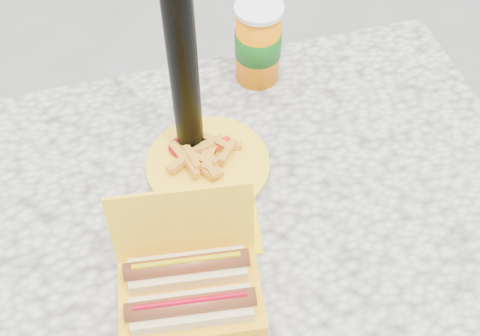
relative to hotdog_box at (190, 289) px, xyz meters
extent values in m
cube|color=beige|center=(0.07, 0.14, -0.07)|extent=(1.20, 0.80, 0.05)
cylinder|color=black|center=(0.57, 0.44, -0.44)|extent=(0.07, 0.07, 0.70)
cube|color=yellow|center=(0.00, -0.01, -0.02)|extent=(0.24, 0.17, 0.04)
cube|color=yellow|center=(0.01, 0.08, 0.07)|extent=(0.22, 0.06, 0.14)
cube|color=#E5DA8A|center=(-0.01, -0.04, 0.00)|extent=(0.19, 0.08, 0.05)
cylinder|color=brown|center=(-0.01, -0.04, 0.03)|extent=(0.20, 0.05, 0.03)
cylinder|color=#A00013|center=(-0.01, -0.04, 0.04)|extent=(0.17, 0.03, 0.01)
cube|color=#E5DA8A|center=(0.00, 0.03, 0.00)|extent=(0.19, 0.08, 0.05)
cylinder|color=brown|center=(0.00, 0.03, 0.03)|extent=(0.20, 0.05, 0.03)
cylinder|color=#AF9702|center=(0.00, 0.03, 0.04)|extent=(0.17, 0.03, 0.01)
cube|color=yellow|center=(0.06, 0.15, -0.04)|extent=(0.21, 0.21, 0.00)
cylinder|color=yellow|center=(0.09, 0.25, -0.03)|extent=(0.22, 0.22, 0.01)
cylinder|color=yellow|center=(0.09, 0.25, -0.03)|extent=(0.23, 0.23, 0.01)
cube|color=gold|center=(0.13, 0.28, -0.02)|extent=(0.06, 0.02, 0.01)
cube|color=gold|center=(0.04, 0.25, -0.01)|extent=(0.05, 0.04, 0.01)
cube|color=gold|center=(0.07, 0.27, -0.01)|extent=(0.05, 0.05, 0.01)
cube|color=gold|center=(0.08, 0.27, 0.00)|extent=(0.06, 0.02, 0.01)
cube|color=gold|center=(0.06, 0.26, 0.00)|extent=(0.02, 0.06, 0.01)
cube|color=gold|center=(0.08, 0.23, -0.01)|extent=(0.04, 0.05, 0.01)
cube|color=gold|center=(0.09, 0.23, 0.00)|extent=(0.03, 0.06, 0.01)
cube|color=gold|center=(0.09, 0.25, -0.01)|extent=(0.04, 0.05, 0.01)
cube|color=gold|center=(0.12, 0.28, -0.01)|extent=(0.05, 0.05, 0.01)
cube|color=gold|center=(0.04, 0.28, -0.01)|extent=(0.03, 0.06, 0.01)
cube|color=gold|center=(0.10, 0.28, -0.01)|extent=(0.06, 0.03, 0.01)
cube|color=gold|center=(0.13, 0.25, -0.01)|extent=(0.04, 0.05, 0.01)
cube|color=gold|center=(0.06, 0.30, -0.01)|extent=(0.06, 0.02, 0.01)
cube|color=gold|center=(0.04, 0.26, -0.01)|extent=(0.06, 0.04, 0.01)
cube|color=gold|center=(0.09, 0.26, -0.01)|extent=(0.04, 0.06, 0.01)
cube|color=gold|center=(0.07, 0.25, 0.00)|extent=(0.05, 0.05, 0.01)
cube|color=gold|center=(0.06, 0.24, -0.01)|extent=(0.03, 0.06, 0.01)
cube|color=gold|center=(0.10, 0.24, -0.02)|extent=(0.03, 0.06, 0.01)
cube|color=gold|center=(0.06, 0.30, -0.01)|extent=(0.04, 0.05, 0.01)
ellipsoid|color=#A00013|center=(0.05, 0.30, -0.02)|extent=(0.05, 0.05, 0.01)
cube|color=red|center=(0.10, 0.26, -0.01)|extent=(0.09, 0.06, 0.00)
cylinder|color=#FF7C00|center=(0.25, 0.46, 0.04)|extent=(0.09, 0.09, 0.17)
cylinder|color=#105212|center=(0.25, 0.46, 0.05)|extent=(0.09, 0.09, 0.06)
cylinder|color=white|center=(0.25, 0.46, 0.13)|extent=(0.10, 0.10, 0.01)
camera|label=1|loc=(-0.04, -0.42, 0.86)|focal=45.00mm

